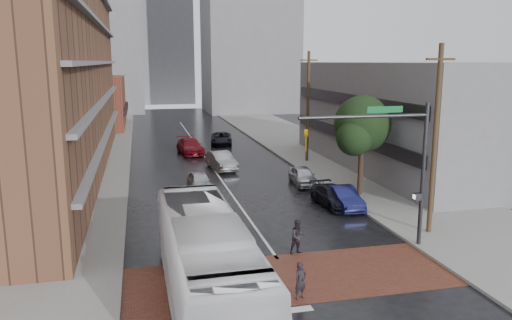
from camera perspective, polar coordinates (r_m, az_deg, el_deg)
name	(u,v)px	position (r m, az deg, el deg)	size (l,w,h in m)	color
ground	(294,282)	(21.58, 4.34, -13.75)	(160.00, 160.00, 0.00)	black
crosswalk	(290,277)	(22.00, 3.94, -13.19)	(14.00, 5.00, 0.02)	brown
sidewalk_west	(75,170)	(44.88, -19.96, -1.06)	(9.00, 90.00, 0.15)	gray
sidewalk_east	(330,158)	(47.86, 8.49, 0.23)	(9.00, 90.00, 0.15)	gray
storefront_west	(94,102)	(73.09, -17.99, 6.28)	(8.00, 16.00, 7.00)	brown
building_east	(408,116)	(44.94, 16.99, 4.86)	(11.00, 26.00, 9.00)	slate
distant_tower_west	(89,22)	(97.20, -18.52, 14.73)	(18.00, 16.00, 32.00)	slate
distant_tower_east	(249,11)	(93.23, -0.79, 16.69)	(16.00, 14.00, 36.00)	slate
distant_tower_center	(164,48)	(113.82, -10.43, 12.49)	(12.00, 10.00, 24.00)	slate
street_tree	(362,128)	(34.20, 12.06, 3.64)	(4.20, 4.10, 6.90)	#332319
signal_mast	(397,155)	(24.61, 15.82, 0.58)	(6.50, 0.30, 7.20)	#2D2D33
utility_pole_near	(435,139)	(27.32, 19.78, 2.23)	(1.60, 0.26, 10.00)	#473321
utility_pole_far	(308,106)	(45.29, 5.95, 6.14)	(1.60, 0.26, 10.00)	#473321
transit_bus	(206,261)	(19.23, -5.69, -11.37)	(2.90, 12.38, 3.45)	white
pedestrian_a	(301,281)	(19.91, 5.11, -13.60)	(0.55, 0.36, 1.50)	black
pedestrian_b	(298,237)	(24.22, 4.85, -8.73)	(0.82, 0.64, 1.70)	black
car_travel_a	(200,181)	(36.06, -6.47, -2.41)	(1.52, 3.79, 1.29)	#AEB1B6
car_travel_b	(221,161)	(42.66, -3.98, -0.08)	(1.60, 4.59, 1.51)	#999BA0
car_travel_c	(190,146)	(50.30, -7.53, 1.57)	(2.10, 5.17, 1.50)	maroon
suv_travel	(221,138)	(55.54, -3.98, 2.47)	(2.26, 4.90, 1.36)	black
car_parked_near	(344,198)	(31.91, 10.00, -4.25)	(1.43, 4.10, 1.35)	#15184C
car_parked_mid	(333,196)	(32.26, 8.81, -4.12)	(1.78, 4.38, 1.27)	black
car_parked_far	(303,176)	(37.52, 5.39, -1.81)	(1.59, 3.96, 1.35)	#B7BBC0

